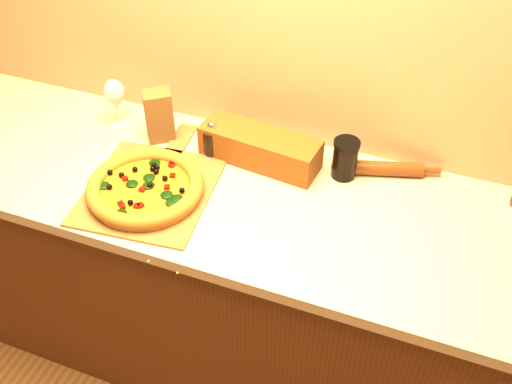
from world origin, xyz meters
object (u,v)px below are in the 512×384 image
Objects in this scene: pepper_grinder at (213,141)px; dark_jar at (345,159)px; pizza at (145,188)px; wine_glass at (114,94)px; rolling_pin at (385,169)px; pizza_peel at (152,187)px.

dark_jar is (0.44, 0.04, 0.01)m from pepper_grinder.
dark_jar is at bearing 29.71° from pizza.
rolling_pin is at bearing 3.37° from wine_glass.
pizza_peel is at bearing -44.32° from wine_glass.
pepper_grinder is 0.57m from rolling_pin.
dark_jar is (0.55, 0.28, 0.06)m from pizza_peel.
pepper_grinder is at bearing -174.28° from dark_jar.
pepper_grinder reaches higher than pizza.
wine_glass is (-0.39, 0.04, 0.07)m from pepper_grinder.
wine_glass reaches higher than dark_jar.
wine_glass is 0.83m from dark_jar.
pepper_grinder is 0.38× the size of rolling_pin.
pizza is 2.78× the size of pepper_grinder.
pizza_peel is at bearing 92.80° from pizza.
pizza reaches higher than rolling_pin.
dark_jar reaches higher than pizza.
rolling_pin is 0.96m from wine_glass.
pizza_peel is at bearing -154.09° from rolling_pin.
wine_glass is at bearing 132.19° from pizza.
dark_jar is at bearing -157.26° from rolling_pin.
pizza_peel is 0.05m from pizza.
dark_jar is at bearing 0.25° from wine_glass.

